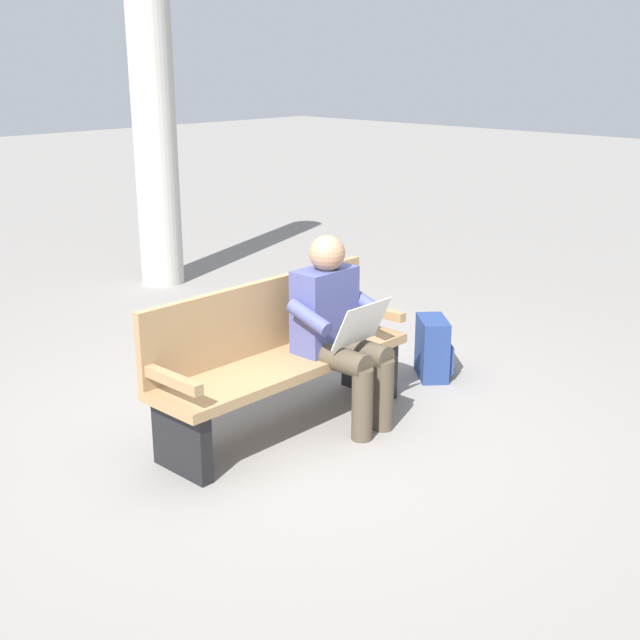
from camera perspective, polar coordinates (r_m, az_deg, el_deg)
name	(u,v)px	position (r m, az deg, el deg)	size (l,w,h in m)	color
ground_plane	(286,427)	(5.21, -2.35, -7.37)	(40.00, 40.00, 0.00)	gray
bench_near	(277,355)	(5.08, -2.97, -2.44)	(1.81, 0.51, 0.90)	#9E7A51
person_seated	(338,326)	(5.08, 1.25, -0.42)	(0.57, 0.58, 1.18)	#474C84
backpack	(433,348)	(5.98, 7.76, -1.95)	(0.37, 0.38, 0.44)	navy
support_pillar	(152,92)	(8.36, -11.43, 15.05)	(0.42, 0.42, 3.74)	#B2AFA8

